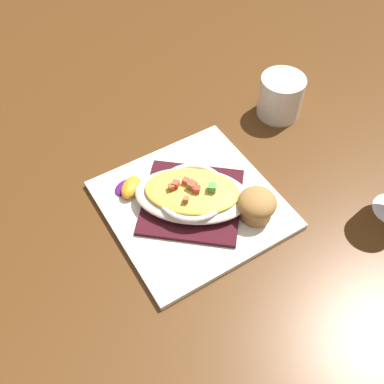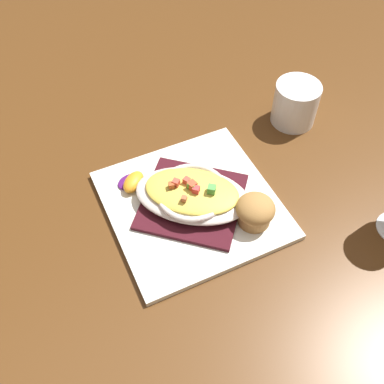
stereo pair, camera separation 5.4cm
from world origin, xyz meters
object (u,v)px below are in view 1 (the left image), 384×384
at_px(orange_garnish, 130,187).
at_px(coffee_mug, 280,98).
at_px(gratin_dish, 192,193).
at_px(square_plate, 192,205).
at_px(muffin, 257,205).

bearing_deg(orange_garnish, coffee_mug, -98.15).
distance_m(gratin_dish, coffee_mug, 0.31).
xyz_separation_m(square_plate, gratin_dish, (-0.00, 0.00, 0.03)).
distance_m(square_plate, coffee_mug, 0.31).
height_order(muffin, coffee_mug, coffee_mug).
bearing_deg(square_plate, gratin_dish, 140.14).
distance_m(square_plate, muffin, 0.12).
height_order(gratin_dish, coffee_mug, coffee_mug).
bearing_deg(muffin, coffee_mug, -60.25).
xyz_separation_m(gratin_dish, orange_garnish, (0.10, 0.06, -0.02)).
xyz_separation_m(square_plate, orange_garnish, (0.10, 0.06, 0.02)).
xyz_separation_m(square_plate, coffee_mug, (0.05, -0.30, 0.03)).
relative_size(muffin, coffee_mug, 0.58).
distance_m(square_plate, gratin_dish, 0.03).
bearing_deg(square_plate, orange_garnish, 30.75).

